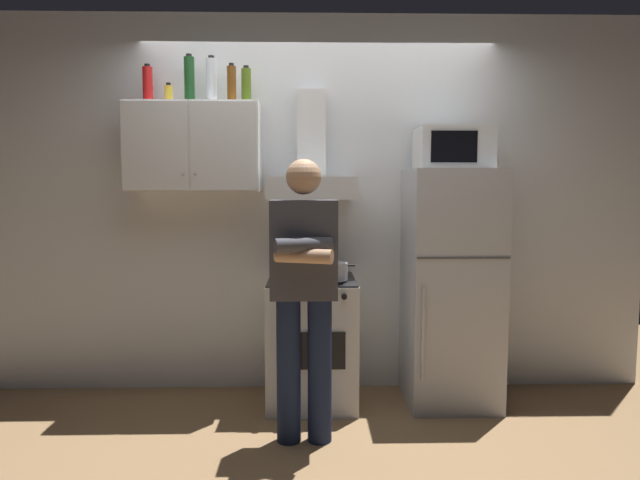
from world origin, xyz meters
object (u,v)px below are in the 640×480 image
object	(u,v)px
range_hood	(312,170)
bottle_soda_red	(148,85)
person_standing	(304,289)
bottle_wine_green	(189,80)
bottle_vodka_clear	(212,81)
refrigerator	(451,287)
microwave	(453,148)
bottle_beer_brown	(232,84)
upper_cabinet	(194,148)
bottle_spice_jar	(169,94)
cooking_pot	(332,271)
stove_oven	(312,341)
bottle_olive_oil	(246,86)

from	to	relation	value
range_hood	bottle_soda_red	size ratio (longest dim) A/B	2.84
person_standing	bottle_wine_green	world-z (taller)	bottle_wine_green
range_hood	bottle_vodka_clear	size ratio (longest dim) A/B	2.34
range_hood	bottle_soda_red	world-z (taller)	bottle_soda_red
refrigerator	microwave	xyz separation A→B (m)	(-0.00, 0.02, 0.94)
bottle_beer_brown	refrigerator	bearing A→B (deg)	-3.84
refrigerator	bottle_soda_red	size ratio (longest dim) A/B	6.05
bottle_soda_red	upper_cabinet	bearing A→B (deg)	-7.51
refrigerator	bottle_spice_jar	distance (m)	2.32
upper_cabinet	refrigerator	size ratio (longest dim) A/B	0.56
microwave	cooking_pot	bearing A→B (deg)	-170.43
upper_cabinet	refrigerator	bearing A→B (deg)	-4.07
bottle_wine_green	bottle_beer_brown	size ratio (longest dim) A/B	1.27
stove_oven	person_standing	xyz separation A→B (m)	(-0.05, -0.61, 0.47)
cooking_pot	bottle_olive_oil	world-z (taller)	bottle_olive_oil
bottle_spice_jar	bottle_soda_red	xyz separation A→B (m)	(-0.15, 0.05, 0.07)
person_standing	bottle_spice_jar	bearing A→B (deg)	141.79
microwave	bottle_soda_red	xyz separation A→B (m)	(-2.07, 0.15, 0.44)
upper_cabinet	microwave	bearing A→B (deg)	-3.48
range_hood	refrigerator	world-z (taller)	range_hood
cooking_pot	bottle_beer_brown	size ratio (longest dim) A/B	1.20
upper_cabinet	bottle_soda_red	distance (m)	0.53
upper_cabinet	bottle_soda_red	world-z (taller)	bottle_soda_red
microwave	bottle_soda_red	world-z (taller)	bottle_soda_red
stove_oven	bottle_olive_oil	world-z (taller)	bottle_olive_oil
person_standing	bottle_spice_jar	size ratio (longest dim) A/B	12.56
person_standing	bottle_olive_oil	world-z (taller)	bottle_olive_oil
upper_cabinet	bottle_spice_jar	xyz separation A→B (m)	(-0.16, -0.01, 0.36)
person_standing	bottle_soda_red	size ratio (longest dim) A/B	6.20
refrigerator	cooking_pot	world-z (taller)	refrigerator
range_hood	bottle_olive_oil	world-z (taller)	bottle_olive_oil
bottle_vodka_clear	bottle_olive_oil	distance (m)	0.24
upper_cabinet	cooking_pot	xyz separation A→B (m)	(0.93, -0.24, -0.82)
upper_cabinet	bottle_spice_jar	distance (m)	0.39
range_hood	bottle_wine_green	size ratio (longest dim) A/B	2.29
microwave	bottle_olive_oil	world-z (taller)	bottle_olive_oil
bottle_wine_green	bottle_olive_oil	size ratio (longest dim) A/B	1.29
cooking_pot	bottle_vodka_clear	distance (m)	1.53
bottle_soda_red	bottle_vodka_clear	distance (m)	0.44
bottle_soda_red	bottle_beer_brown	distance (m)	0.58
stove_oven	refrigerator	distance (m)	1.02
range_hood	bottle_vodka_clear	bearing A→B (deg)	177.04
stove_oven	bottle_beer_brown	xyz separation A→B (m)	(-0.54, 0.10, 1.74)
person_standing	bottle_soda_red	xyz separation A→B (m)	(-1.07, 0.77, 1.27)
bottle_soda_red	person_standing	bearing A→B (deg)	-35.94
person_standing	bottle_wine_green	bearing A→B (deg)	136.03
bottle_vodka_clear	bottle_soda_red	bearing A→B (deg)	179.32
refrigerator	stove_oven	bearing A→B (deg)	-179.96
stove_oven	cooking_pot	bearing A→B (deg)	-42.49
person_standing	bottle_vodka_clear	xyz separation A→B (m)	(-0.63, 0.77, 1.30)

